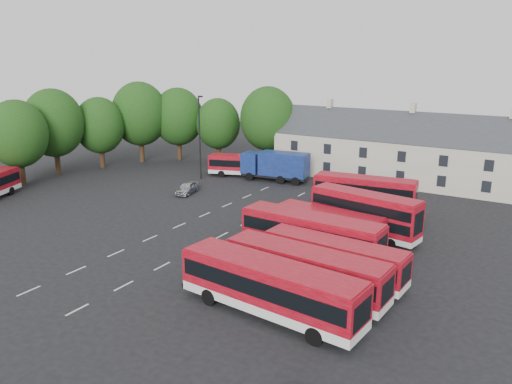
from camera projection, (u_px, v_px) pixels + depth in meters
ground at (165, 232)px, 45.87m from camera, size 140.00×140.00×0.00m
lane_markings at (200, 230)px, 46.26m from camera, size 5.15×33.80×0.01m
treeline at (144, 121)px, 70.47m from camera, size 29.92×32.59×12.01m
terrace_houses at (409, 153)px, 62.44m from camera, size 35.70×7.13×10.06m
bus_row_a at (270, 285)px, 30.65m from camera, size 12.47×3.87×3.47m
bus_row_b at (305, 269)px, 33.28m from camera, size 11.60×3.30×3.24m
bus_row_c at (334, 256)px, 35.69m from camera, size 10.68×3.07×2.98m
bus_row_d at (311, 231)px, 40.14m from camera, size 11.92×3.20×3.34m
bus_row_e at (329, 222)px, 43.39m from camera, size 9.86×3.06×2.74m
bus_dd_south at (365, 212)px, 44.03m from camera, size 10.14×3.81×4.06m
bus_dd_north at (364, 194)px, 49.63m from camera, size 10.15×3.48×4.08m
bus_north at (247, 164)px, 66.24m from camera, size 10.35×5.55×2.87m
box_truck at (276, 165)px, 63.89m from camera, size 8.91×3.79×3.78m
silver_car at (187, 188)px, 58.42m from camera, size 2.58×4.35×1.39m
lamppost at (200, 135)px, 64.00m from camera, size 0.75×0.33×10.79m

